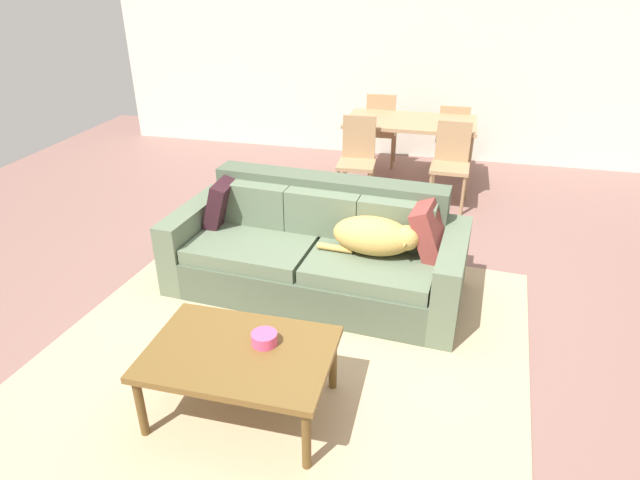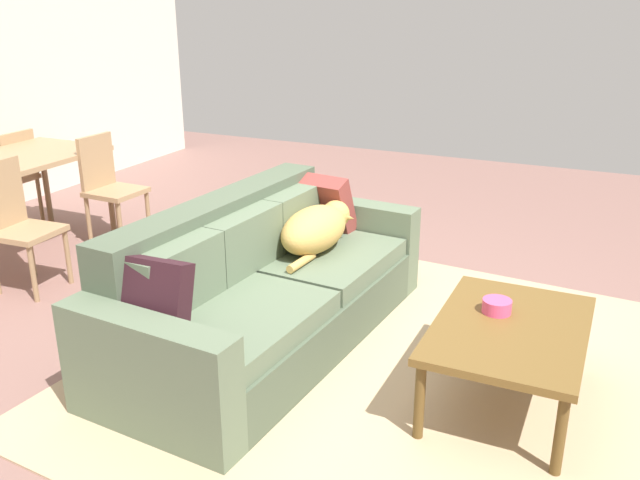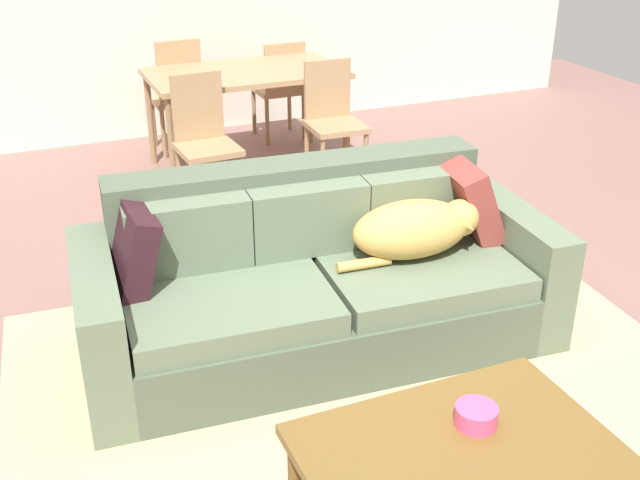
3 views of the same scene
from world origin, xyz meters
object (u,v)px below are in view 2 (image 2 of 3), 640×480
at_px(couch, 262,290).
at_px(dog_on_left_cushion, 317,228).
at_px(coffee_table, 510,334).
at_px(bowl_on_coffee_table, 497,306).
at_px(dining_chair_near_left, 17,221).
at_px(throw_pillow_by_left_arm, 152,298).
at_px(throw_pillow_by_right_arm, 323,204).
at_px(dining_chair_far_right, 13,173).
at_px(dining_chair_near_right, 109,184).
at_px(dining_table, 8,167).

xyz_separation_m(couch, dog_on_left_cushion, (0.48, -0.14, 0.26)).
bearing_deg(couch, coffee_table, -89.21).
relative_size(bowl_on_coffee_table, dining_chair_near_left, 0.16).
xyz_separation_m(throw_pillow_by_left_arm, throw_pillow_by_right_arm, (1.72, -0.13, 0.01)).
bearing_deg(dining_chair_far_right, throw_pillow_by_left_arm, 57.69).
bearing_deg(dog_on_left_cushion, throw_pillow_by_right_arm, 22.58).
distance_m(couch, throw_pillow_by_left_arm, 0.91).
xyz_separation_m(dining_chair_near_left, dining_chair_near_right, (1.00, 0.06, 0.00)).
relative_size(dining_chair_near_left, dining_chair_near_right, 1.02).
xyz_separation_m(dining_chair_near_right, dining_chair_far_right, (-0.01, 1.09, -0.02)).
relative_size(couch, dog_on_left_cushion, 3.10).
bearing_deg(dining_chair_near_left, dining_chair_far_right, 45.94).
xyz_separation_m(couch, throw_pillow_by_right_arm, (0.86, -0.01, 0.30)).
bearing_deg(throw_pillow_by_left_arm, bowl_on_coffee_table, -59.32).
xyz_separation_m(dog_on_left_cushion, bowl_on_coffee_table, (-0.45, -1.23, -0.10)).
xyz_separation_m(dog_on_left_cushion, dining_chair_far_right, (0.48, 3.21, -0.10)).
xyz_separation_m(throw_pillow_by_right_arm, dining_chair_near_right, (0.10, 2.00, -0.11)).
height_order(throw_pillow_by_left_arm, coffee_table, throw_pillow_by_left_arm).
relative_size(throw_pillow_by_right_arm, dining_chair_near_left, 0.44).
relative_size(couch, dining_chair_near_left, 2.57).
relative_size(dining_table, dining_chair_far_right, 1.71).
bearing_deg(couch, throw_pillow_by_right_arm, 3.69).
height_order(dining_chair_near_left, dining_chair_far_right, dining_chair_near_left).
height_order(dog_on_left_cushion, bowl_on_coffee_table, dog_on_left_cushion).
relative_size(couch, bowl_on_coffee_table, 15.77).
distance_m(couch, dog_on_left_cushion, 0.56).
distance_m(coffee_table, dining_chair_near_right, 3.61).
bearing_deg(dining_chair_far_right, dining_table, 47.29).
relative_size(throw_pillow_by_right_arm, dining_table, 0.27).
xyz_separation_m(bowl_on_coffee_table, dining_table, (0.44, 3.90, 0.22)).
xyz_separation_m(dining_chair_near_left, dining_chair_far_right, (0.99, 1.15, -0.02)).
bearing_deg(dog_on_left_cushion, coffee_table, -108.90).
xyz_separation_m(couch, dining_chair_far_right, (0.96, 3.07, 0.16)).
xyz_separation_m(couch, dining_chair_near_right, (0.97, 1.99, 0.18)).
bearing_deg(coffee_table, couch, 86.48).
height_order(couch, dining_chair_near_left, dining_chair_near_left).
bearing_deg(couch, dining_chair_near_right, 68.34).
bearing_deg(dining_table, throw_pillow_by_right_arm, -81.26).
distance_m(dining_table, dining_chair_near_left, 0.81).
bearing_deg(throw_pillow_by_right_arm, dining_chair_near_right, 87.02).
xyz_separation_m(dining_table, dining_chair_near_right, (0.49, -0.54, -0.20)).
bearing_deg(dining_table, dining_chair_near_left, -129.90).
distance_m(throw_pillow_by_left_arm, coffee_table, 1.77).
relative_size(dog_on_left_cushion, throw_pillow_by_left_arm, 1.98).
relative_size(dining_chair_near_right, dining_chair_far_right, 1.05).
bearing_deg(dining_chair_near_right, dining_table, 134.20).
height_order(dining_chair_near_left, dining_chair_near_right, dining_chair_near_left).
distance_m(dog_on_left_cushion, bowl_on_coffee_table, 1.32).
relative_size(throw_pillow_by_left_arm, throw_pillow_by_right_arm, 0.95).
height_order(bowl_on_coffee_table, dining_chair_near_left, dining_chair_near_left).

